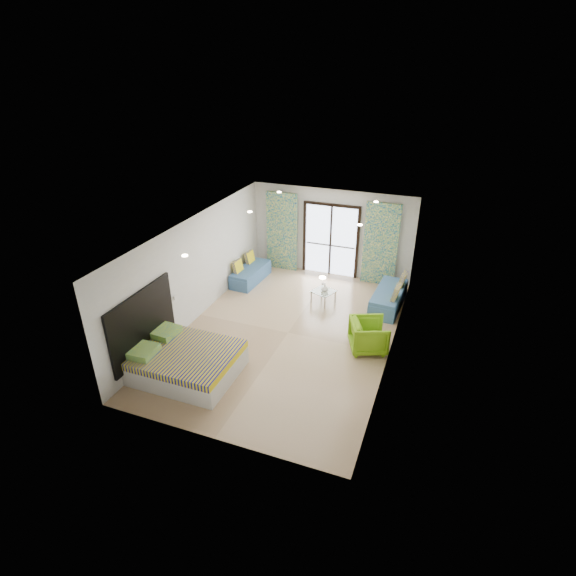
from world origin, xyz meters
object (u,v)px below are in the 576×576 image
(daybed_left, at_px, (250,274))
(armchair, at_px, (369,334))
(daybed_right, at_px, (389,298))
(coffee_table, at_px, (323,292))
(bed, at_px, (186,362))

(daybed_left, relative_size, armchair, 1.96)
(daybed_right, xyz_separation_m, coffee_table, (-1.74, -0.41, 0.04))
(bed, height_order, armchair, armchair)
(bed, bearing_deg, coffee_table, 65.65)
(armchair, bearing_deg, daybed_left, 38.05)
(daybed_right, relative_size, armchair, 2.21)
(coffee_table, bearing_deg, bed, -114.35)
(daybed_right, bearing_deg, armchair, -89.66)
(coffee_table, relative_size, armchair, 0.85)
(daybed_right, relative_size, coffee_table, 2.61)
(daybed_right, distance_m, armchair, 2.23)
(coffee_table, bearing_deg, daybed_left, 167.78)
(coffee_table, distance_m, armchair, 2.43)
(daybed_right, distance_m, coffee_table, 1.79)
(coffee_table, bearing_deg, daybed_right, 13.34)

